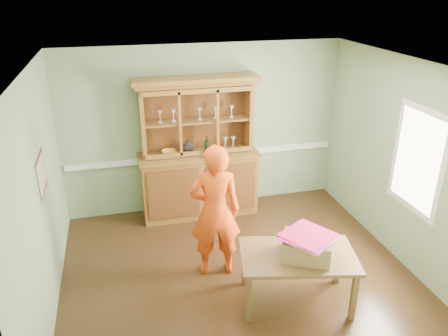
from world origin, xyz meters
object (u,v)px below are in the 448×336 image
object	(u,v)px
china_hutch	(198,168)
cardboard_box	(306,247)
person	(215,212)
dining_table	(298,260)

from	to	relation	value
china_hutch	cardboard_box	distance (m)	2.62
cardboard_box	person	xyz separation A→B (m)	(-0.86, 0.87, 0.11)
china_hutch	person	distance (m)	1.64
cardboard_box	person	size ratio (longest dim) A/B	0.30
cardboard_box	dining_table	bearing A→B (deg)	138.39
person	china_hutch	bearing A→B (deg)	-85.86
china_hutch	cardboard_box	world-z (taller)	china_hutch
person	dining_table	bearing A→B (deg)	142.46
dining_table	person	bearing A→B (deg)	147.08
china_hutch	cardboard_box	size ratio (longest dim) A/B	4.23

